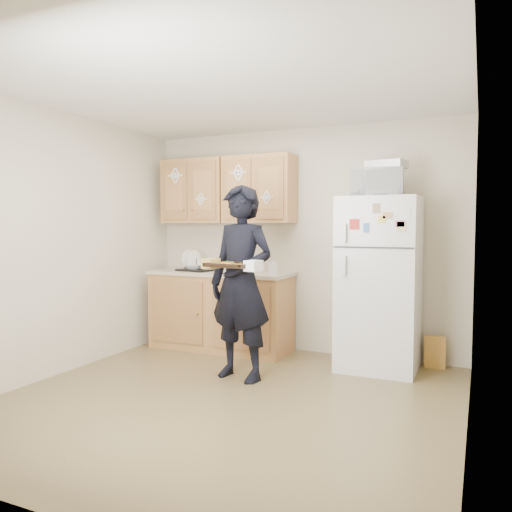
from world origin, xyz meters
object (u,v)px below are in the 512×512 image
Objects in this scene: person at (241,283)px; baking_tray at (231,266)px; refrigerator at (379,284)px; dish_rack at (196,264)px; microwave at (377,183)px.

baking_tray is at bearing -69.55° from person.
dish_rack is (-2.08, -0.02, 0.13)m from refrigerator.
person is 1.64m from microwave.
refrigerator is at bearing 57.99° from baking_tray.
refrigerator is at bearing 0.52° from dish_rack.
person is 3.68× the size of microwave.
microwave is (1.02, 1.10, 0.76)m from baking_tray.
refrigerator is at bearing 48.17° from person.
refrigerator is 0.95× the size of person.
microwave is 1.23× the size of dish_rack.
person reaches higher than dish_rack.
refrigerator is 1.57m from baking_tray.
person is 0.35m from baking_tray.
refrigerator is 2.09m from dish_rack.
baking_tray is 0.82× the size of microwave.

